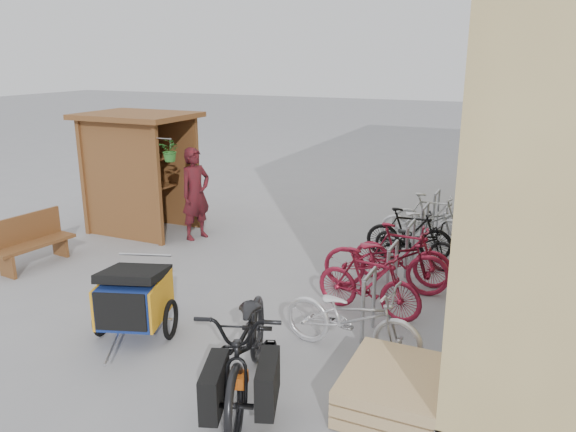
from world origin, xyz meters
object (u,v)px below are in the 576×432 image
at_px(person_kiosk, 196,194).
at_px(bike_4, 415,243).
at_px(pallet_stack, 395,390).
at_px(shopping_carts, 480,194).
at_px(cargo_bike, 248,346).
at_px(bike_3, 402,254).
at_px(bike_0, 352,318).
at_px(child_trailer, 134,296).
at_px(bike_2, 386,260).
at_px(bike_7, 431,217).
at_px(bike_1, 369,283).
at_px(kiosk, 136,156).
at_px(bike_5, 409,234).
at_px(bench, 30,240).
at_px(bike_6, 423,223).

distance_m(person_kiosk, bike_4, 4.27).
bearing_deg(pallet_stack, shopping_carts, 90.00).
bearing_deg(cargo_bike, bike_3, 59.11).
height_order(pallet_stack, bike_0, bike_0).
distance_m(child_trailer, bike_2, 3.73).
xyz_separation_m(pallet_stack, bike_3, (-0.72, 3.31, 0.27)).
distance_m(shopping_carts, bike_2, 4.86).
height_order(pallet_stack, cargo_bike, cargo_bike).
xyz_separation_m(shopping_carts, bike_7, (-0.70, -1.97, -0.09)).
height_order(child_trailer, bike_1, child_trailer).
height_order(shopping_carts, person_kiosk, person_kiosk).
relative_size(pallet_stack, bike_3, 0.75).
height_order(kiosk, bike_0, kiosk).
height_order(cargo_bike, bike_2, cargo_bike).
height_order(bike_5, bike_7, bike_7).
distance_m(kiosk, shopping_carts, 7.41).
height_order(bench, bike_5, bike_5).
distance_m(kiosk, bike_2, 5.59).
height_order(bike_0, bike_7, bike_0).
bearing_deg(bike_0, pallet_stack, -133.37).
distance_m(person_kiosk, bike_0, 5.17).
bearing_deg(person_kiosk, bike_5, -63.20).
bearing_deg(bike_7, bike_1, 175.52).
bearing_deg(bench, shopping_carts, 49.78).
bearing_deg(bike_5, shopping_carts, -19.69).
xyz_separation_m(cargo_bike, bike_0, (0.70, 1.31, -0.13)).
height_order(shopping_carts, bike_7, shopping_carts).
height_order(child_trailer, person_kiosk, person_kiosk).
xyz_separation_m(bench, bike_0, (5.91, -0.58, 0.01)).
distance_m(bike_4, bike_7, 1.51).
bearing_deg(bike_2, bike_0, 175.88).
distance_m(bench, bike_3, 6.23).
relative_size(shopping_carts, bike_6, 1.12).
xyz_separation_m(person_kiosk, bike_0, (4.17, -3.03, -0.43)).
xyz_separation_m(child_trailer, bike_5, (2.56, 4.30, -0.09)).
xyz_separation_m(cargo_bike, bike_7, (0.75, 6.14, -0.14)).
bearing_deg(bike_5, child_trailer, 144.63).
bearing_deg(bike_0, bike_7, 5.33).
relative_size(bench, bike_2, 0.76).
xyz_separation_m(bike_6, bike_7, (0.09, 0.33, 0.04)).
height_order(pallet_stack, bike_2, bike_2).
relative_size(bike_0, bike_3, 1.12).
distance_m(bench, bike_4, 6.58).
bearing_deg(person_kiosk, child_trailer, -139.21).
xyz_separation_m(bike_2, bike_4, (0.18, 1.29, -0.10)).
bearing_deg(bike_3, bike_1, 176.18).
bearing_deg(cargo_bike, bike_5, 63.39).
height_order(bike_1, bike_7, bike_1).
height_order(kiosk, bike_2, kiosk).
bearing_deg(bench, bike_6, 40.46).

